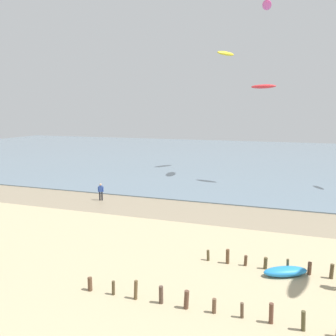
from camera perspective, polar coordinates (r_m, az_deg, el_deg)
name	(u,v)px	position (r m, az deg, el deg)	size (l,w,h in m)	color
wet_sand_strip	(221,214)	(30.09, 8.86, -7.61)	(120.00, 6.28, 0.01)	gray
sea	(257,157)	(67.25, 14.65, 1.70)	(160.00, 70.00, 0.10)	slate
groyne_mid	(292,319)	(16.07, 19.88, -22.53)	(19.89, 0.36, 0.96)	brown
groyne_far	(322,270)	(20.83, 24.16, -15.22)	(12.40, 0.31, 0.86)	#4E4429
person_mid_beach	(101,191)	(34.65, -11.11, -3.82)	(0.54, 0.33, 1.71)	#232328
grounded_kite	(285,271)	(20.29, 18.92, -15.95)	(2.44, 0.88, 0.49)	#2384D1
kite_aloft_0	(263,86)	(42.13, 15.58, 12.93)	(2.94, 0.94, 0.47)	red
kite_aloft_2	(226,53)	(52.90, 9.57, 18.26)	(3.39, 1.09, 0.54)	yellow
kite_aloft_6	(267,5)	(47.28, 16.10, 24.58)	(3.51, 1.12, 0.56)	#E54C99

